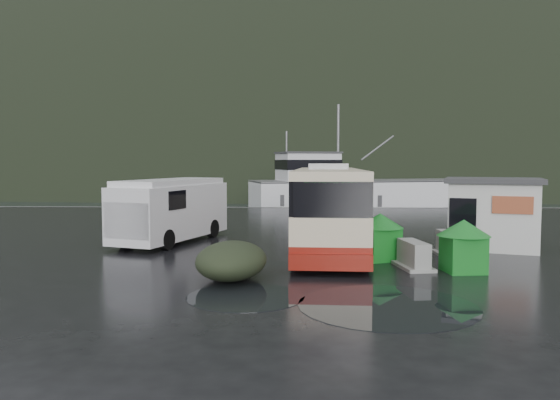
{
  "coord_description": "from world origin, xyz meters",
  "views": [
    {
      "loc": [
        0.97,
        -18.88,
        3.26
      ],
      "look_at": [
        0.32,
        3.42,
        1.7
      ],
      "focal_mm": 35.0,
      "sensor_mm": 36.0,
      "label": 1
    }
  ],
  "objects_px": {
    "waste_bin_right": "(380,260)",
    "jersey_barrier_a": "(413,268)",
    "coach_bus": "(328,246)",
    "dome_tent": "(232,279)",
    "white_van": "(172,242)",
    "waste_bin_left": "(463,272)",
    "ticket_kiosk": "(492,249)",
    "jersey_barrier_b": "(450,256)",
    "fishing_trawler": "(367,200)"
  },
  "relations": [
    {
      "from": "waste_bin_right",
      "to": "jersey_barrier_a",
      "type": "height_order",
      "value": "waste_bin_right"
    },
    {
      "from": "coach_bus",
      "to": "dome_tent",
      "type": "relative_size",
      "value": 4.21
    },
    {
      "from": "white_van",
      "to": "waste_bin_left",
      "type": "height_order",
      "value": "white_van"
    },
    {
      "from": "coach_bus",
      "to": "ticket_kiosk",
      "type": "height_order",
      "value": "coach_bus"
    },
    {
      "from": "coach_bus",
      "to": "jersey_barrier_b",
      "type": "height_order",
      "value": "coach_bus"
    },
    {
      "from": "white_van",
      "to": "fishing_trawler",
      "type": "relative_size",
      "value": 0.27
    },
    {
      "from": "jersey_barrier_a",
      "to": "waste_bin_right",
      "type": "bearing_deg",
      "value": 121.13
    },
    {
      "from": "jersey_barrier_a",
      "to": "coach_bus",
      "type": "bearing_deg",
      "value": 119.31
    },
    {
      "from": "dome_tent",
      "to": "fishing_trawler",
      "type": "xyz_separation_m",
      "value": [
        7.86,
        31.52,
        0.0
      ]
    },
    {
      "from": "dome_tent",
      "to": "coach_bus",
      "type": "bearing_deg",
      "value": 63.35
    },
    {
      "from": "dome_tent",
      "to": "jersey_barrier_b",
      "type": "distance_m",
      "value": 8.2
    },
    {
      "from": "waste_bin_left",
      "to": "dome_tent",
      "type": "height_order",
      "value": "waste_bin_left"
    },
    {
      "from": "ticket_kiosk",
      "to": "fishing_trawler",
      "type": "bearing_deg",
      "value": 111.33
    },
    {
      "from": "coach_bus",
      "to": "waste_bin_right",
      "type": "relative_size",
      "value": 7.28
    },
    {
      "from": "fishing_trawler",
      "to": "waste_bin_right",
      "type": "bearing_deg",
      "value": -113.03
    },
    {
      "from": "waste_bin_right",
      "to": "fishing_trawler",
      "type": "bearing_deg",
      "value": 83.39
    },
    {
      "from": "jersey_barrier_b",
      "to": "waste_bin_left",
      "type": "bearing_deg",
      "value": -98.05
    },
    {
      "from": "dome_tent",
      "to": "jersey_barrier_b",
      "type": "relative_size",
      "value": 1.6
    },
    {
      "from": "dome_tent",
      "to": "fishing_trawler",
      "type": "bearing_deg",
      "value": 76.0
    },
    {
      "from": "white_van",
      "to": "fishing_trawler",
      "type": "distance_m",
      "value": 26.9
    },
    {
      "from": "coach_bus",
      "to": "jersey_barrier_a",
      "type": "distance_m",
      "value": 4.86
    },
    {
      "from": "fishing_trawler",
      "to": "jersey_barrier_a",
      "type": "bearing_deg",
      "value": -111.16
    },
    {
      "from": "white_van",
      "to": "jersey_barrier_b",
      "type": "bearing_deg",
      "value": 2.74
    },
    {
      "from": "white_van",
      "to": "jersey_barrier_b",
      "type": "relative_size",
      "value": 3.65
    },
    {
      "from": "coach_bus",
      "to": "jersey_barrier_b",
      "type": "xyz_separation_m",
      "value": [
        4.12,
        -1.99,
        0.0
      ]
    },
    {
      "from": "waste_bin_right",
      "to": "fishing_trawler",
      "type": "relative_size",
      "value": 0.07
    },
    {
      "from": "fishing_trawler",
      "to": "waste_bin_left",
      "type": "bearing_deg",
      "value": -108.54
    },
    {
      "from": "dome_tent",
      "to": "jersey_barrier_a",
      "type": "relative_size",
      "value": 1.62
    },
    {
      "from": "waste_bin_left",
      "to": "fishing_trawler",
      "type": "xyz_separation_m",
      "value": [
        1.12,
        30.29,
        0.0
      ]
    },
    {
      "from": "jersey_barrier_a",
      "to": "dome_tent",
      "type": "bearing_deg",
      "value": -161.8
    },
    {
      "from": "waste_bin_left",
      "to": "waste_bin_right",
      "type": "xyz_separation_m",
      "value": [
        -2.17,
        1.91,
        0.0
      ]
    },
    {
      "from": "ticket_kiosk",
      "to": "fishing_trawler",
      "type": "distance_m",
      "value": 25.92
    },
    {
      "from": "waste_bin_right",
      "to": "dome_tent",
      "type": "distance_m",
      "value": 5.55
    },
    {
      "from": "coach_bus",
      "to": "waste_bin_left",
      "type": "distance_m",
      "value": 6.06
    },
    {
      "from": "fishing_trawler",
      "to": "ticket_kiosk",
      "type": "bearing_deg",
      "value": -103.57
    },
    {
      "from": "ticket_kiosk",
      "to": "jersey_barrier_a",
      "type": "height_order",
      "value": "ticket_kiosk"
    },
    {
      "from": "dome_tent",
      "to": "jersey_barrier_b",
      "type": "xyz_separation_m",
      "value": [
        7.14,
        4.03,
        0.0
      ]
    },
    {
      "from": "coach_bus",
      "to": "jersey_barrier_a",
      "type": "relative_size",
      "value": 6.83
    },
    {
      "from": "white_van",
      "to": "waste_bin_left",
      "type": "xyz_separation_m",
      "value": [
        10.02,
        -5.81,
        0.0
      ]
    },
    {
      "from": "white_van",
      "to": "waste_bin_left",
      "type": "bearing_deg",
      "value": -11.25
    },
    {
      "from": "ticket_kiosk",
      "to": "jersey_barrier_b",
      "type": "relative_size",
      "value": 2.01
    },
    {
      "from": "white_van",
      "to": "dome_tent",
      "type": "relative_size",
      "value": 2.28
    },
    {
      "from": "white_van",
      "to": "ticket_kiosk",
      "type": "xyz_separation_m",
      "value": [
        12.44,
        -1.41,
        0.0
      ]
    },
    {
      "from": "coach_bus",
      "to": "white_van",
      "type": "relative_size",
      "value": 1.85
    },
    {
      "from": "waste_bin_right",
      "to": "ticket_kiosk",
      "type": "bearing_deg",
      "value": 28.56
    },
    {
      "from": "coach_bus",
      "to": "white_van",
      "type": "xyz_separation_m",
      "value": [
        -6.3,
        1.02,
        0.0
      ]
    },
    {
      "from": "waste_bin_right",
      "to": "jersey_barrier_b",
      "type": "bearing_deg",
      "value": 19.14
    },
    {
      "from": "waste_bin_right",
      "to": "white_van",
      "type": "bearing_deg",
      "value": 153.61
    },
    {
      "from": "ticket_kiosk",
      "to": "jersey_barrier_b",
      "type": "distance_m",
      "value": 2.58
    },
    {
      "from": "ticket_kiosk",
      "to": "jersey_barrier_b",
      "type": "bearing_deg",
      "value": -123.04
    }
  ]
}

